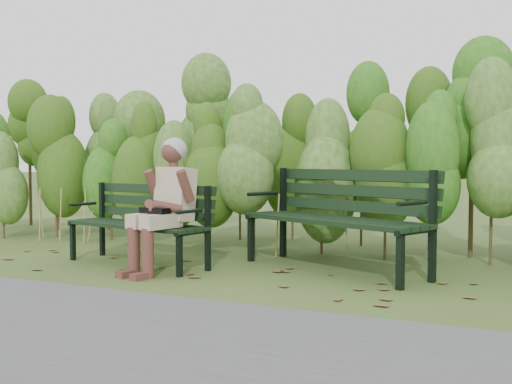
% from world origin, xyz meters
% --- Properties ---
extents(ground, '(80.00, 80.00, 0.00)m').
position_xyz_m(ground, '(0.00, 0.00, 0.00)').
color(ground, '#334D1F').
extents(footpath, '(60.00, 2.50, 0.01)m').
position_xyz_m(footpath, '(0.00, -2.20, 0.01)').
color(footpath, '#474749').
rests_on(footpath, ground).
extents(hedge_band, '(11.04, 1.67, 2.42)m').
position_xyz_m(hedge_band, '(0.00, 1.86, 1.26)').
color(hedge_band, '#47381E').
rests_on(hedge_band, ground).
extents(leaf_litter, '(5.74, 2.28, 0.01)m').
position_xyz_m(leaf_litter, '(-0.20, -0.14, 0.00)').
color(leaf_litter, brown).
rests_on(leaf_litter, ground).
extents(bench_left, '(1.69, 0.86, 0.81)m').
position_xyz_m(bench_left, '(-1.19, 0.22, 0.48)').
color(bench_left, black).
rests_on(bench_left, ground).
extents(bench_right, '(2.02, 1.37, 0.97)m').
position_xyz_m(bench_right, '(0.71, 0.74, 0.57)').
color(bench_right, black).
rests_on(bench_right, ground).
extents(seated_woman, '(0.55, 0.80, 1.27)m').
position_xyz_m(seated_woman, '(-0.75, -0.05, 0.70)').
color(seated_woman, '#BDA58F').
rests_on(seated_woman, ground).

